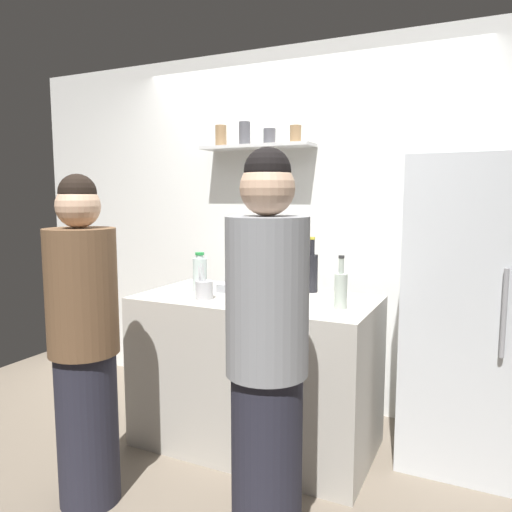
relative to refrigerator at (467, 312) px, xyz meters
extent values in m
plane|color=#726656|center=(-1.19, -0.85, -0.88)|extent=(5.28, 5.28, 0.00)
cube|color=white|center=(-1.19, 0.40, 0.42)|extent=(4.80, 0.10, 2.60)
cube|color=silver|center=(-1.45, 0.24, 1.01)|extent=(0.85, 0.22, 0.02)
cylinder|color=olive|center=(-1.75, 0.24, 1.10)|extent=(0.08, 0.08, 0.16)
cylinder|color=#4C4C51|center=(-1.55, 0.24, 1.11)|extent=(0.08, 0.08, 0.17)
cylinder|color=#4C4C51|center=(-1.35, 0.24, 1.08)|extent=(0.09, 0.09, 0.11)
cylinder|color=olive|center=(-1.16, 0.24, 1.08)|extent=(0.08, 0.08, 0.12)
cube|color=silver|center=(0.00, 0.00, 0.00)|extent=(0.65, 0.66, 1.76)
cylinder|color=#99999E|center=(0.18, -0.35, 0.09)|extent=(0.02, 0.02, 0.45)
cube|color=#B7B2A8|center=(-1.16, -0.38, -0.41)|extent=(1.43, 0.75, 0.93)
cube|color=gray|center=(-1.28, -0.24, 0.08)|extent=(0.34, 0.24, 0.05)
cylinder|color=#B2B2B7|center=(-1.42, -0.56, 0.11)|extent=(0.10, 0.10, 0.11)
cylinder|color=silver|center=(-1.41, -0.57, 0.18)|extent=(0.02, 0.02, 0.18)
cylinder|color=silver|center=(-1.44, -0.56, 0.18)|extent=(0.01, 0.03, 0.18)
cylinder|color=silver|center=(-1.44, -0.58, 0.17)|extent=(0.02, 0.02, 0.17)
cylinder|color=silver|center=(-1.42, -0.58, 0.16)|extent=(0.04, 0.01, 0.16)
cylinder|color=silver|center=(-1.42, -0.57, 0.17)|extent=(0.01, 0.01, 0.16)
cylinder|color=#B2BFB2|center=(-0.62, -0.45, 0.15)|extent=(0.07, 0.07, 0.19)
cylinder|color=#B2BFB2|center=(-0.62, -0.45, 0.29)|extent=(0.03, 0.03, 0.08)
cylinder|color=#333333|center=(-0.62, -0.45, 0.34)|extent=(0.03, 0.03, 0.02)
cylinder|color=#19471E|center=(-0.93, -0.56, 0.17)|extent=(0.07, 0.07, 0.24)
cylinder|color=#19471E|center=(-0.93, -0.56, 0.33)|extent=(0.03, 0.03, 0.08)
cylinder|color=black|center=(-0.93, -0.56, 0.37)|extent=(0.03, 0.03, 0.02)
cylinder|color=black|center=(-0.91, -0.08, 0.17)|extent=(0.07, 0.07, 0.24)
cylinder|color=black|center=(-0.91, -0.08, 0.34)|extent=(0.03, 0.03, 0.10)
cylinder|color=gold|center=(-0.91, -0.08, 0.40)|extent=(0.03, 0.03, 0.02)
cylinder|color=silver|center=(-1.55, -0.38, 0.16)|extent=(0.09, 0.09, 0.22)
cylinder|color=silver|center=(-1.55, -0.38, 0.28)|extent=(0.05, 0.05, 0.02)
cylinder|color=#268C3F|center=(-1.55, -0.38, 0.30)|extent=(0.06, 0.06, 0.02)
cylinder|color=#262633|center=(-1.68, -1.26, -0.49)|extent=(0.30, 0.30, 0.78)
cylinder|color=brown|center=(-1.68, -1.26, 0.20)|extent=(0.34, 0.34, 0.61)
sphere|color=#D8AD8C|center=(-1.68, -1.26, 0.61)|extent=(0.21, 0.21, 0.21)
sphere|color=black|center=(-1.68, -1.26, 0.68)|extent=(0.18, 0.18, 0.18)
cylinder|color=#262633|center=(-0.71, -1.23, -0.47)|extent=(0.30, 0.30, 0.82)
cylinder|color=gray|center=(-0.71, -1.23, 0.26)|extent=(0.34, 0.34, 0.65)
sphere|color=#D8AD8C|center=(-0.71, -1.23, 0.69)|extent=(0.22, 0.22, 0.22)
sphere|color=black|center=(-0.71, -1.23, 0.76)|extent=(0.19, 0.19, 0.19)
camera|label=1|loc=(0.10, -3.01, 0.67)|focal=34.53mm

